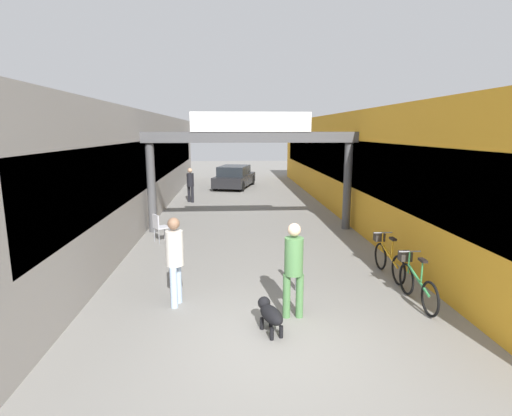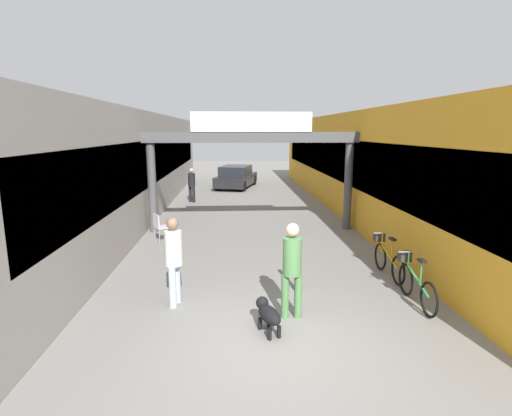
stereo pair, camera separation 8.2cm
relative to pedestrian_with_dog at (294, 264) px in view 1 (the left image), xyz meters
The scene contains 13 objects.
ground_plane 1.45m from the pedestrian_with_dog, 114.73° to the right, with size 80.00×80.00×0.00m, color gray.
storefront_left 11.53m from the pedestrian_with_dog, 118.71° to the left, with size 3.00×26.00×4.08m.
storefront_right 11.15m from the pedestrian_with_dog, 65.15° to the left, with size 3.00×26.00×4.08m.
arcade_sign_gateway 6.87m from the pedestrian_with_dog, 93.68° to the left, with size 7.40×0.47×4.01m.
pedestrian_with_dog is the anchor object (origin of this frame).
pedestrian_companion 2.32m from the pedestrian_with_dog, 163.03° to the left, with size 0.41×0.41×1.78m.
pedestrian_carrying_crate 12.71m from the pedestrian_with_dog, 103.86° to the left, with size 0.48×0.48×1.65m.
dog_on_leash 0.99m from the pedestrian_with_dog, 132.63° to the right, with size 0.50×0.78×0.54m.
bicycle_green_nearest 2.67m from the pedestrian_with_dog, 11.21° to the left, with size 0.46×1.69×0.98m.
bicycle_orange_second 3.36m from the pedestrian_with_dog, 38.41° to the left, with size 0.46×1.69×0.98m.
bollard_post_metal 1.36m from the pedestrian_with_dog, 76.72° to the left, with size 0.10×0.10×1.10m.
cafe_chair_aluminium_nearer 6.26m from the pedestrian_with_dog, 122.29° to the left, with size 0.55×0.55×0.89m.
parked_car_black 17.27m from the pedestrian_with_dog, 92.90° to the left, with size 2.72×4.31×1.33m.
Camera 1 is at (-0.70, -5.90, 3.40)m, focal length 28.00 mm.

